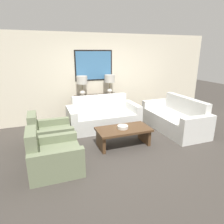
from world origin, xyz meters
name	(u,v)px	position (x,y,z in m)	size (l,w,h in m)	color
ground_plane	(122,148)	(0.00, 0.00, 0.00)	(20.00, 20.00, 0.00)	#3D3833
back_wall	(94,77)	(0.00, 2.33, 1.33)	(8.11, 0.12, 2.65)	beige
console_table	(97,108)	(0.00, 2.06, 0.41)	(1.34, 0.38, 0.82)	#332319
table_lamp_left	(82,82)	(-0.43, 2.06, 1.24)	(0.32, 0.32, 0.61)	silver
table_lamp_right	(110,81)	(0.43, 2.06, 1.24)	(0.32, 0.32, 0.61)	silver
couch_by_back_wall	(103,117)	(0.00, 1.38, 0.30)	(1.99, 0.93, 0.89)	silver
couch_by_side	(175,119)	(1.84, 0.56, 0.30)	(0.93, 1.99, 0.89)	silver
coffee_table	(123,133)	(0.08, 0.12, 0.31)	(1.23, 0.64, 0.42)	#4C331E
decorative_bowl	(123,127)	(0.07, 0.12, 0.46)	(0.25, 0.25, 0.07)	beige
armchair_near_back_wall	(50,136)	(-1.53, 0.61, 0.27)	(0.92, 0.86, 0.84)	#707A5B
armchair_near_camera	(53,157)	(-1.53, -0.38, 0.27)	(0.92, 0.86, 0.84)	#707A5B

